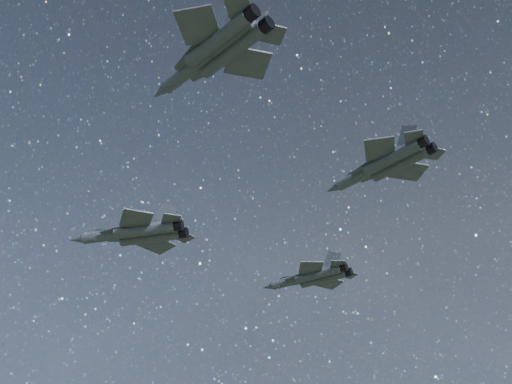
% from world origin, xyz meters
% --- Properties ---
extents(jet_lead, '(19.06, 13.28, 4.79)m').
position_xyz_m(jet_lead, '(-20.95, 2.77, 142.47)').
color(jet_lead, '#343B42').
extents(jet_left, '(16.26, 11.25, 4.08)m').
position_xyz_m(jet_left, '(-0.58, 22.58, 141.02)').
color(jet_left, '#343B42').
extents(jet_right, '(17.37, 11.45, 4.45)m').
position_xyz_m(jet_right, '(2.87, -22.94, 144.75)').
color(jet_right, '#343B42').
extents(jet_slot, '(15.16, 9.99, 3.89)m').
position_xyz_m(jet_slot, '(15.99, -3.32, 140.68)').
color(jet_slot, '#343B42').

